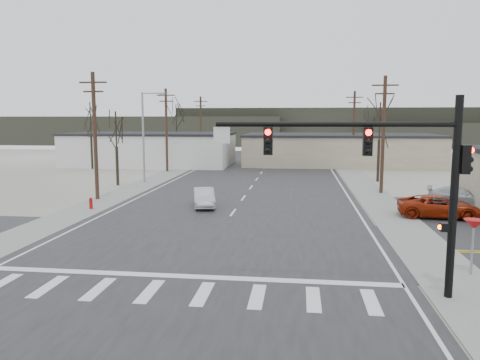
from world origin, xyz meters
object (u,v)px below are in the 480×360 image
Objects in this scene: fire_hydrant at (91,203)px; car_far_a at (274,157)px; car_far_b at (229,152)px; car_parked_silver at (459,196)px; traffic_signal_mast at (399,168)px; car_parked_red at (439,207)px; sedan_crossing at (204,197)px.

car_far_a reaches higher than fire_hydrant.
car_far_b is 49.66m from car_parked_silver.
fire_hydrant is 48.66m from car_far_b.
fire_hydrant is 0.17× the size of car_far_a.
traffic_signal_mast is 1.73× the size of car_parked_red.
car_parked_silver is at bearing 10.68° from fire_hydrant.
fire_hydrant is at bearing 72.84° from car_far_a.
car_far_a is 40.89m from car_parked_red.
sedan_crossing is 0.92× the size of car_parked_silver.
car_far_a is (-7.13, 53.18, -3.88)m from traffic_signal_mast.
fire_hydrant is at bearing 141.87° from traffic_signal_mast.
car_parked_red is (5.61, 14.32, -3.92)m from traffic_signal_mast.
traffic_signal_mast reaches higher than car_far_a.
traffic_signal_mast is 23.39m from fire_hydrant.
traffic_signal_mast is at bearing 96.19° from car_far_a.
traffic_signal_mast is 2.18× the size of sedan_crossing.
car_parked_red is (12.74, -38.86, -0.04)m from car_far_a.
fire_hydrant is 0.19× the size of car_parked_silver.
car_parked_silver is at bearing -4.72° from sedan_crossing.
traffic_signal_mast reaches higher than car_parked_silver.
traffic_signal_mast is at bearing -38.13° from fire_hydrant.
car_far_b is at bearing 28.52° from car_parked_red.
car_far_a is at bearing 43.49° from car_parked_silver.
sedan_crossing is at bearing 13.55° from fire_hydrant.
car_far_b is at bearing 103.78° from traffic_signal_mast.
car_parked_silver is (2.80, 4.89, -0.07)m from car_parked_red.
traffic_signal_mast is at bearing 163.70° from car_parked_red.
sedan_crossing is 0.80× the size of car_far_a.
car_far_a is 12.67m from car_far_b.
car_parked_red is 5.63m from car_parked_silver.
traffic_signal_mast is 1.74× the size of car_far_a.
car_far_b reaches higher than fire_hydrant.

